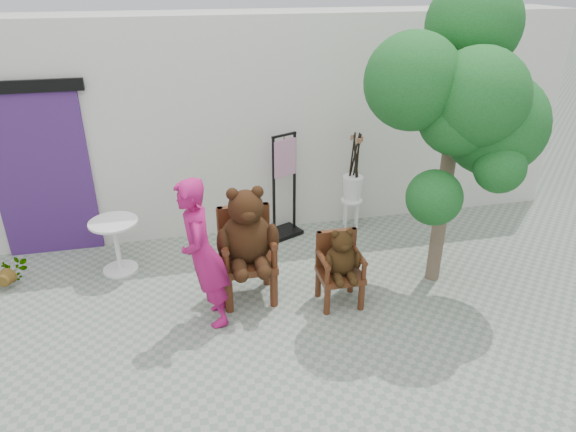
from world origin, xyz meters
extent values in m
plane|color=gray|center=(0.00, 0.00, 0.00)|extent=(60.00, 60.00, 0.00)
cube|color=silver|center=(0.00, 3.10, 1.50)|extent=(9.00, 1.00, 3.00)
cube|color=#432163|center=(-3.00, 2.58, 1.10)|extent=(1.20, 0.08, 2.20)
cube|color=black|center=(-3.00, 2.54, 2.25)|extent=(1.40, 0.06, 0.15)
cylinder|color=#3E1C0D|center=(-0.86, 0.66, 0.22)|extent=(0.09, 0.09, 0.43)
cylinder|color=#3E1C0D|center=(-0.86, 1.12, 0.22)|extent=(0.09, 0.09, 0.43)
cylinder|color=#3E1C0D|center=(-0.34, 0.66, 0.22)|extent=(0.09, 0.09, 0.43)
cylinder|color=#3E1C0D|center=(-0.34, 1.12, 0.22)|extent=(0.09, 0.09, 0.43)
cube|color=#3E1C0D|center=(-0.60, 0.89, 0.47)|extent=(0.62, 0.57, 0.08)
cube|color=#3E1C0D|center=(-0.60, 1.13, 0.80)|extent=(0.59, 0.08, 0.57)
cylinder|color=#3E1C0D|center=(-0.87, 1.13, 0.80)|extent=(0.08, 0.08, 0.57)
cylinder|color=#3E1C0D|center=(-0.87, 0.66, 0.64)|extent=(0.07, 0.07, 0.26)
cylinder|color=#3E1C0D|center=(-0.87, 0.89, 0.77)|extent=(0.08, 0.54, 0.08)
cylinder|color=#3E1C0D|center=(-0.33, 1.13, 0.80)|extent=(0.08, 0.08, 0.57)
cylinder|color=#3E1C0D|center=(-0.33, 0.66, 0.64)|extent=(0.07, 0.07, 0.26)
cylinder|color=#3E1C0D|center=(-0.33, 0.89, 0.77)|extent=(0.08, 0.54, 0.08)
ellipsoid|color=black|center=(-0.60, 0.92, 0.76)|extent=(0.59, 0.50, 0.62)
sphere|color=black|center=(-0.60, 0.89, 1.17)|extent=(0.39, 0.39, 0.39)
ellipsoid|color=black|center=(-0.60, 0.73, 1.14)|extent=(0.18, 0.14, 0.14)
sphere|color=black|center=(-0.74, 0.90, 1.34)|extent=(0.14, 0.14, 0.14)
sphere|color=black|center=(-0.46, 0.90, 1.34)|extent=(0.14, 0.14, 0.14)
ellipsoid|color=black|center=(-0.88, 0.79, 0.81)|extent=(0.14, 0.20, 0.35)
ellipsoid|color=black|center=(-0.73, 0.65, 0.56)|extent=(0.17, 0.34, 0.17)
sphere|color=black|center=(-0.73, 0.52, 0.54)|extent=(0.17, 0.17, 0.17)
ellipsoid|color=black|center=(-0.32, 0.79, 0.81)|extent=(0.14, 0.20, 0.35)
ellipsoid|color=black|center=(-0.47, 0.65, 0.56)|extent=(0.17, 0.34, 0.17)
sphere|color=black|center=(-0.47, 0.52, 0.54)|extent=(0.17, 0.17, 0.17)
cylinder|color=#3E1C0D|center=(0.20, 0.36, 0.17)|extent=(0.07, 0.07, 0.34)
cylinder|color=#3E1C0D|center=(0.20, 0.73, 0.17)|extent=(0.07, 0.07, 0.34)
cylinder|color=#3E1C0D|center=(0.61, 0.36, 0.17)|extent=(0.07, 0.07, 0.34)
cylinder|color=#3E1C0D|center=(0.61, 0.73, 0.17)|extent=(0.07, 0.07, 0.34)
cube|color=#3E1C0D|center=(0.41, 0.55, 0.37)|extent=(0.49, 0.45, 0.06)
cube|color=#3E1C0D|center=(0.41, 0.74, 0.63)|extent=(0.46, 0.06, 0.45)
cylinder|color=#3E1C0D|center=(0.20, 0.74, 0.63)|extent=(0.06, 0.06, 0.45)
cylinder|color=#3E1C0D|center=(0.20, 0.36, 0.51)|extent=(0.06, 0.06, 0.20)
cylinder|color=#3E1C0D|center=(0.20, 0.55, 0.61)|extent=(0.06, 0.42, 0.06)
cylinder|color=#3E1C0D|center=(0.62, 0.74, 0.63)|extent=(0.06, 0.06, 0.45)
cylinder|color=#3E1C0D|center=(0.62, 0.36, 0.51)|extent=(0.06, 0.06, 0.20)
cylinder|color=#3E1C0D|center=(0.62, 0.55, 0.61)|extent=(0.06, 0.42, 0.06)
ellipsoid|color=black|center=(0.41, 0.56, 0.56)|extent=(0.36, 0.31, 0.38)
sphere|color=black|center=(0.41, 0.54, 0.81)|extent=(0.24, 0.24, 0.24)
ellipsoid|color=black|center=(0.41, 0.44, 0.79)|extent=(0.11, 0.09, 0.09)
sphere|color=black|center=(0.32, 0.54, 0.91)|extent=(0.08, 0.08, 0.08)
sphere|color=black|center=(0.49, 0.54, 0.91)|extent=(0.08, 0.08, 0.08)
ellipsoid|color=black|center=(0.24, 0.48, 0.59)|extent=(0.08, 0.12, 0.22)
ellipsoid|color=black|center=(0.33, 0.39, 0.43)|extent=(0.11, 0.21, 0.11)
sphere|color=black|center=(0.33, 0.31, 0.42)|extent=(0.10, 0.10, 0.10)
ellipsoid|color=black|center=(0.58, 0.48, 0.59)|extent=(0.08, 0.12, 0.22)
ellipsoid|color=black|center=(0.49, 0.39, 0.43)|extent=(0.11, 0.21, 0.11)
sphere|color=black|center=(0.49, 0.31, 0.42)|extent=(0.10, 0.10, 0.10)
imported|color=#A9145E|center=(-1.11, 0.54, 0.84)|extent=(0.42, 0.62, 1.68)
cylinder|color=white|center=(-2.13, 1.84, 0.69)|extent=(0.60, 0.60, 0.03)
cylinder|color=white|center=(-2.13, 1.84, 0.35)|extent=(0.06, 0.06, 0.68)
cylinder|color=white|center=(-2.13, 1.84, 0.01)|extent=(0.44, 0.44, 0.03)
cube|color=black|center=(-0.01, 2.28, 0.75)|extent=(0.04, 0.04, 1.50)
cube|color=black|center=(0.31, 2.42, 0.75)|extent=(0.04, 0.04, 1.50)
cube|color=black|center=(0.15, 2.35, 1.50)|extent=(0.38, 0.19, 0.03)
cube|color=black|center=(0.15, 2.35, 0.03)|extent=(0.55, 0.50, 0.06)
cube|color=#BF83A3|center=(0.15, 2.34, 1.18)|extent=(0.34, 0.18, 0.52)
cylinder|color=black|center=(0.15, 2.35, 1.47)|extent=(0.01, 0.01, 0.08)
cylinder|color=white|center=(1.16, 2.35, 0.44)|extent=(0.32, 0.32, 0.03)
cylinder|color=white|center=(1.25, 2.43, 0.22)|extent=(0.03, 0.03, 0.44)
cylinder|color=white|center=(1.08, 2.43, 0.22)|extent=(0.03, 0.03, 0.44)
cylinder|color=white|center=(1.08, 2.27, 0.22)|extent=(0.03, 0.03, 0.44)
cylinder|color=white|center=(1.25, 2.27, 0.22)|extent=(0.03, 0.03, 0.44)
cylinder|color=black|center=(1.15, 2.40, 1.05)|extent=(0.09, 0.05, 0.80)
cylinder|color=#936042|center=(1.13, 2.42, 1.38)|extent=(0.04, 0.04, 0.07)
cylinder|color=black|center=(1.21, 2.34, 1.05)|extent=(0.05, 0.13, 0.80)
cylinder|color=#936042|center=(1.25, 2.33, 1.38)|extent=(0.04, 0.05, 0.08)
cylinder|color=black|center=(1.21, 2.37, 1.05)|extent=(0.08, 0.12, 0.80)
cylinder|color=#936042|center=(1.25, 2.40, 1.38)|extent=(0.04, 0.04, 0.08)
cylinder|color=black|center=(1.17, 2.30, 1.05)|extent=(0.11, 0.03, 0.80)
cylinder|color=#936042|center=(1.17, 2.27, 1.38)|extent=(0.04, 0.04, 0.07)
cylinder|color=black|center=(1.18, 2.30, 1.05)|extent=(0.15, 0.07, 0.79)
cylinder|color=#936042|center=(1.20, 2.26, 1.38)|extent=(0.05, 0.04, 0.08)
cylinder|color=black|center=(1.18, 2.40, 1.05)|extent=(0.15, 0.05, 0.79)
cylinder|color=#936042|center=(1.19, 2.44, 1.38)|extent=(0.05, 0.04, 0.08)
cylinder|color=brown|center=(1.72, 0.80, 1.47)|extent=(0.17, 0.17, 2.95)
sphere|color=#103D19|center=(1.96, 1.09, 2.97)|extent=(1.03, 1.03, 1.03)
sphere|color=#103D19|center=(2.06, 0.56, 2.02)|extent=(1.11, 1.11, 1.11)
sphere|color=#103D19|center=(1.52, 1.18, 2.32)|extent=(0.89, 0.89, 0.89)
sphere|color=#103D19|center=(1.71, 0.41, 2.36)|extent=(1.01, 1.01, 1.01)
sphere|color=#103D19|center=(1.26, 0.85, 2.38)|extent=(0.78, 0.78, 0.78)
sphere|color=#103D19|center=(1.12, 0.68, 2.49)|extent=(1.00, 1.00, 1.00)
sphere|color=#103D19|center=(1.57, 0.50, 2.15)|extent=(0.81, 0.81, 0.81)
sphere|color=#103D19|center=(1.30, 0.27, 1.37)|extent=(0.59, 0.59, 0.59)
sphere|color=#103D19|center=(1.93, 0.17, 1.68)|extent=(0.53, 0.53, 0.53)
imported|color=#103D19|center=(-3.40, 1.79, 0.18)|extent=(0.38, 0.35, 0.36)
camera|label=1|loc=(-1.26, -4.16, 3.53)|focal=32.00mm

